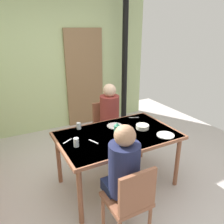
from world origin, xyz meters
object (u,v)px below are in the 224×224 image
object	(u,v)px
chair_far_diner	(106,125)
person_far_diner	(110,111)
serving_bowl_center	(142,127)
dining_table	(118,139)
chair_near_diner	(130,200)
water_bottle_green_near	(117,135)
person_near_diner	(123,167)

from	to	relation	value
chair_far_diner	person_far_diner	size ratio (longest dim) A/B	1.13
serving_bowl_center	person_far_diner	bearing A→B (deg)	99.53
dining_table	person_far_diner	xyz separation A→B (m)	(0.25, 0.69, 0.10)
dining_table	person_far_diner	size ratio (longest dim) A/B	1.94
chair_near_diner	person_far_diner	world-z (taller)	person_far_diner
chair_far_diner	serving_bowl_center	distance (m)	0.89
chair_near_diner	serving_bowl_center	world-z (taller)	chair_near_diner
water_bottle_green_near	serving_bowl_center	world-z (taller)	water_bottle_green_near
dining_table	water_bottle_green_near	xyz separation A→B (m)	(-0.14, -0.24, 0.20)
chair_near_diner	serving_bowl_center	bearing A→B (deg)	49.05
water_bottle_green_near	dining_table	bearing A→B (deg)	58.67
chair_near_diner	person_near_diner	bearing A→B (deg)	90.00
person_near_diner	dining_table	bearing A→B (deg)	64.33
person_far_diner	water_bottle_green_near	bearing A→B (deg)	66.66
chair_far_diner	water_bottle_green_near	bearing A→B (deg)	69.39
person_near_diner	serving_bowl_center	size ratio (longest dim) A/B	4.53
person_near_diner	serving_bowl_center	xyz separation A→B (m)	(0.70, 0.67, -0.01)
chair_far_diner	person_far_diner	bearing A→B (deg)	90.00
serving_bowl_center	person_near_diner	bearing A→B (deg)	-136.23
dining_table	person_near_diner	distance (m)	0.77
water_bottle_green_near	serving_bowl_center	size ratio (longest dim) A/B	1.65
person_near_diner	serving_bowl_center	distance (m)	0.97
dining_table	serving_bowl_center	distance (m)	0.38
dining_table	chair_far_diner	distance (m)	0.88
dining_table	person_near_diner	world-z (taller)	person_near_diner
chair_far_diner	serving_bowl_center	xyz separation A→B (m)	(0.12, -0.84, 0.28)
chair_near_diner	water_bottle_green_near	world-z (taller)	water_bottle_green_near
chair_near_diner	chair_far_diner	world-z (taller)	same
chair_near_diner	chair_far_diner	distance (m)	1.75
person_far_diner	water_bottle_green_near	xyz separation A→B (m)	(-0.40, -0.92, 0.10)
person_near_diner	serving_bowl_center	bearing A→B (deg)	43.77
chair_near_diner	water_bottle_green_near	bearing A→B (deg)	72.45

